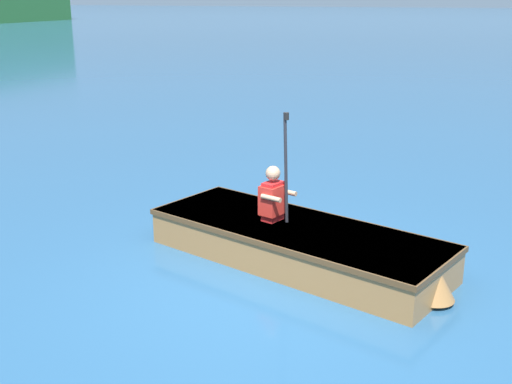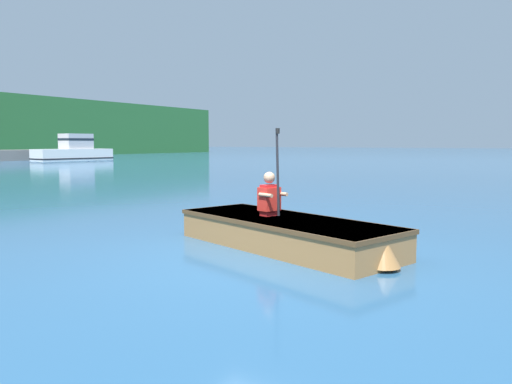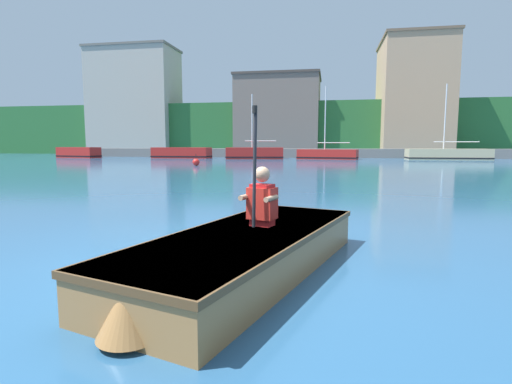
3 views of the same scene
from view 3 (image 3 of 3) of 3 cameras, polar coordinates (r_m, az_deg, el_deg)
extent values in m
plane|color=#28567F|center=(4.44, -11.01, -10.52)|extent=(300.00, 300.00, 0.00)
cube|color=#2D6B33|center=(62.02, 9.02, 8.67)|extent=(120.00, 20.00, 6.86)
cube|color=#B2A899|center=(60.90, -16.90, 12.11)|extent=(11.79, 6.68, 14.52)
cube|color=#6B645B|center=(62.07, -17.15, 18.93)|extent=(12.09, 6.98, 0.30)
cube|color=#75665B|center=(55.67, 3.27, 10.69)|extent=(10.92, 8.60, 10.22)
cube|color=#463D37|center=(56.28, 3.31, 16.04)|extent=(11.22, 8.90, 0.30)
cube|color=tan|center=(55.16, 21.47, 12.25)|extent=(7.96, 10.23, 13.99)
cube|color=brown|center=(56.35, 21.80, 19.49)|extent=(8.26, 10.53, 0.30)
cube|color=slate|center=(41.39, 8.23, 5.53)|extent=(50.90, 2.40, 0.90)
cube|color=red|center=(39.67, -10.57, 5.53)|extent=(5.64, 2.04, 1.04)
cube|color=black|center=(39.68, -10.56, 5.05)|extent=(5.68, 2.08, 0.10)
cube|color=red|center=(36.82, 10.17, 5.33)|extent=(5.53, 2.71, 0.88)
cube|color=black|center=(36.82, 10.16, 4.88)|extent=(5.58, 2.76, 0.10)
cylinder|color=silver|center=(36.93, 9.86, 10.36)|extent=(0.10, 0.10, 5.59)
cylinder|color=silver|center=(36.71, 11.02, 6.93)|extent=(2.87, 0.62, 0.07)
cube|color=#CCB789|center=(38.61, 25.66, 4.88)|extent=(6.72, 2.35, 0.95)
cube|color=black|center=(38.62, 25.63, 4.43)|extent=(6.76, 2.39, 0.10)
cylinder|color=silver|center=(38.59, 25.42, 9.71)|extent=(0.10, 0.10, 5.53)
cylinder|color=silver|center=(38.78, 26.70, 6.43)|extent=(3.69, 0.08, 0.07)
cube|color=red|center=(36.92, -0.16, 5.57)|extent=(5.39, 2.50, 1.05)
cube|color=black|center=(36.93, -0.16, 5.04)|extent=(5.44, 2.54, 0.10)
cylinder|color=silver|center=(36.99, -0.57, 10.12)|extent=(0.10, 0.10, 4.82)
cylinder|color=silver|center=(36.89, 0.65, 7.32)|extent=(2.85, 0.44, 0.07)
cube|color=red|center=(43.85, -24.02, 5.18)|extent=(4.79, 2.53, 1.05)
cube|color=black|center=(43.86, -24.00, 4.73)|extent=(4.84, 2.57, 0.10)
cube|color=#A3703D|center=(4.15, -1.26, -8.55)|extent=(2.16, 3.67, 0.43)
cube|color=brown|center=(4.11, -1.26, -6.09)|extent=(2.21, 3.72, 0.06)
cube|color=brown|center=(4.11, -1.26, -6.23)|extent=(1.81, 3.14, 0.02)
cone|color=#A3703D|center=(2.87, -17.83, -15.59)|extent=(0.53, 0.53, 0.38)
cube|color=#A3703D|center=(4.33, 0.38, -5.67)|extent=(1.15, 0.49, 0.03)
cube|color=red|center=(4.36, 0.89, -1.86)|extent=(0.28, 0.22, 0.46)
cube|color=red|center=(4.36, 0.89, -1.60)|extent=(0.34, 0.28, 0.34)
sphere|color=tan|center=(4.32, 0.90, 2.53)|extent=(0.17, 0.17, 0.17)
cylinder|color=tan|center=(4.34, -1.41, -0.68)|extent=(0.13, 0.27, 0.06)
cylinder|color=tan|center=(4.20, 2.19, -0.92)|extent=(0.13, 0.27, 0.06)
cylinder|color=#232328|center=(4.16, -0.20, 3.56)|extent=(0.06, 0.09, 1.26)
cylinder|color=black|center=(4.16, -0.20, 11.71)|extent=(0.05, 0.05, 0.08)
sphere|color=red|center=(25.31, -8.56, 4.24)|extent=(0.44, 0.44, 0.44)
cylinder|color=black|center=(25.30, -8.57, 5.06)|extent=(0.04, 0.04, 0.28)
camera|label=1|loc=(7.71, -67.17, 14.94)|focal=45.00mm
camera|label=2|loc=(6.97, -76.19, 3.17)|focal=35.00mm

